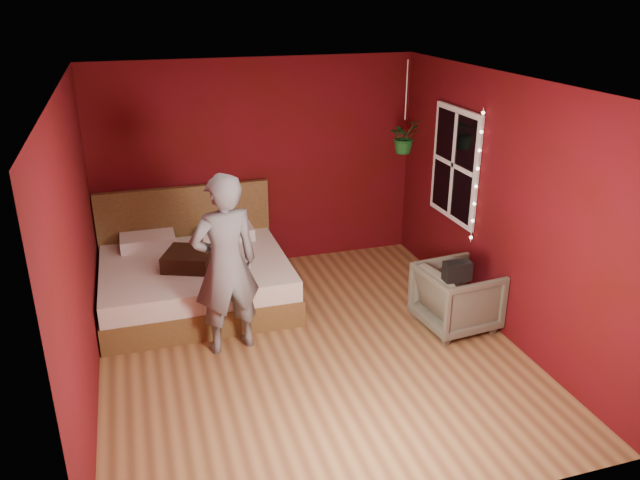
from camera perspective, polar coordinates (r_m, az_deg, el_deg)
The scene contains 10 objects.
floor at distance 6.30m, azimuth -0.93°, elevation -9.92°, with size 4.50×4.50×0.00m, color #996A3D.
room_walls at distance 5.60m, azimuth -1.04°, elevation 4.82°, with size 4.04×4.54×2.62m.
window at distance 7.19m, azimuth 12.20°, elevation 6.74°, with size 0.05×0.97×1.27m.
fairy_lights at distance 6.75m, azimuth 14.15°, elevation 5.56°, with size 0.04×0.04×1.45m.
bed at distance 7.25m, azimuth -11.38°, elevation -3.24°, with size 2.07×1.76×1.14m.
person at distance 5.98m, azimuth -8.63°, elevation -2.25°, with size 0.66×0.43×1.80m, color slate.
armchair at distance 6.69m, azimuth 12.41°, elevation -5.13°, with size 0.73×0.75×0.68m, color #64604F.
handbag at distance 6.23m, azimuth 12.43°, elevation -2.78°, with size 0.27×0.13×0.19m, color black.
throw_pillow at distance 6.92m, azimuth -11.87°, elevation -1.71°, with size 0.50×0.50×0.18m, color #311D10.
hanging_plant at distance 7.41m, azimuth 7.70°, elevation 9.37°, with size 0.43×0.40×1.06m.
Camera 1 is at (-1.49, -5.14, 3.33)m, focal length 35.00 mm.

